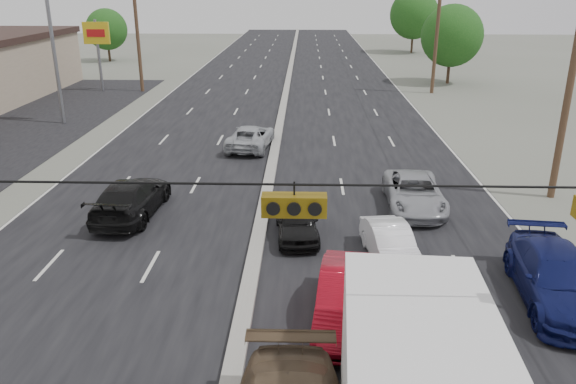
% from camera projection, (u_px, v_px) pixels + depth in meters
% --- Properties ---
extents(road_surface, '(20.00, 160.00, 0.02)m').
position_uv_depth(road_surface, '(281.00, 118.00, 39.07)').
color(road_surface, black).
rests_on(road_surface, ground).
extents(center_median, '(0.50, 160.00, 0.20)m').
position_uv_depth(center_median, '(281.00, 117.00, 39.04)').
color(center_median, gray).
rests_on(center_median, ground).
extents(parking_lot, '(10.00, 42.00, 0.02)m').
position_uv_depth(parking_lot, '(5.00, 134.00, 34.88)').
color(parking_lot, black).
rests_on(parking_lot, ground).
extents(utility_pole_left_c, '(1.60, 0.30, 10.00)m').
position_uv_depth(utility_pole_left_c, '(137.00, 31.00, 47.02)').
color(utility_pole_left_c, '#422D1E').
rests_on(utility_pole_left_c, ground).
extents(utility_pole_right_b, '(1.60, 0.30, 10.00)m').
position_uv_depth(utility_pole_right_b, '(571.00, 80.00, 22.88)').
color(utility_pole_right_b, '#422D1E').
rests_on(utility_pole_right_b, ground).
extents(utility_pole_right_c, '(1.60, 0.30, 10.00)m').
position_uv_depth(utility_pole_right_c, '(437.00, 31.00, 46.30)').
color(utility_pole_right_c, '#422D1E').
rests_on(utility_pole_right_c, ground).
extents(traffic_signals, '(25.00, 0.30, 0.54)m').
position_uv_depth(traffic_signals, '(288.00, 202.00, 9.01)').
color(traffic_signals, black).
rests_on(traffic_signals, ground).
extents(pole_sign_far, '(2.20, 0.25, 6.00)m').
position_uv_depth(pole_sign_far, '(97.00, 39.00, 47.36)').
color(pole_sign_far, slate).
rests_on(pole_sign_far, ground).
extents(tree_left_far, '(4.80, 4.80, 6.12)m').
position_uv_depth(tree_left_far, '(107.00, 29.00, 66.51)').
color(tree_left_far, '#382619').
rests_on(tree_left_far, ground).
extents(tree_right_mid, '(5.60, 5.60, 7.14)m').
position_uv_depth(tree_right_mid, '(452.00, 36.00, 51.18)').
color(tree_right_mid, '#382619').
rests_on(tree_right_mid, ground).
extents(tree_right_far, '(6.40, 6.40, 8.16)m').
position_uv_depth(tree_right_far, '(414.00, 15.00, 74.35)').
color(tree_right_far, '#382619').
rests_on(tree_right_far, ground).
extents(red_sedan, '(2.13, 4.71, 1.50)m').
position_uv_depth(red_sedan, '(348.00, 299.00, 15.25)').
color(red_sedan, '#9E0919').
rests_on(red_sedan, ground).
extents(queue_car_a, '(1.79, 3.79, 1.25)m').
position_uv_depth(queue_car_a, '(297.00, 221.00, 20.58)').
color(queue_car_a, black).
rests_on(queue_car_a, ground).
extents(queue_car_b, '(1.79, 3.87, 1.23)m').
position_uv_depth(queue_car_b, '(390.00, 245.00, 18.73)').
color(queue_car_b, white).
rests_on(queue_car_b, ground).
extents(queue_car_c, '(2.44, 4.96, 1.36)m').
position_uv_depth(queue_car_c, '(414.00, 193.00, 23.16)').
color(queue_car_c, '#9EA0A5').
rests_on(queue_car_c, ground).
extents(queue_car_d, '(2.67, 5.46, 1.53)m').
position_uv_depth(queue_car_d, '(557.00, 279.00, 16.26)').
color(queue_car_d, '#0F154F').
rests_on(queue_car_d, ground).
extents(oncoming_near, '(2.35, 5.26, 1.50)m').
position_uv_depth(oncoming_near, '(131.00, 198.00, 22.43)').
color(oncoming_near, black).
rests_on(oncoming_near, ground).
extents(oncoming_far, '(2.69, 4.91, 1.30)m').
position_uv_depth(oncoming_far, '(251.00, 137.00, 31.69)').
color(oncoming_far, '#ACB0B4').
rests_on(oncoming_far, ground).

